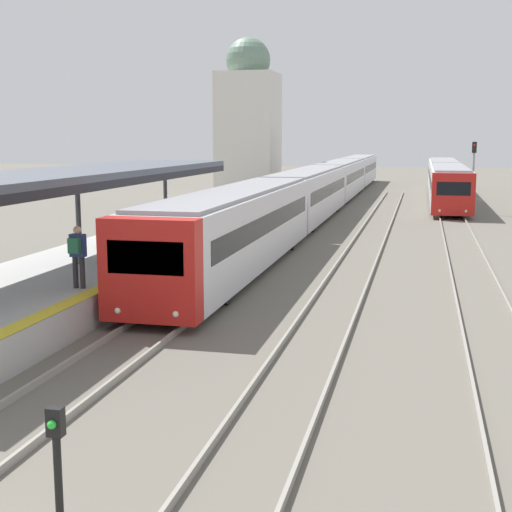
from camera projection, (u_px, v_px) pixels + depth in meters
The scene contains 7 objects.
platform_canopy at pixel (78, 174), 22.15m from camera, with size 4.00×19.59×2.97m.
person_on_platform at pixel (77, 252), 18.72m from camera, with size 0.40×0.40×1.66m.
train_near at pixel (327, 184), 49.94m from camera, with size 2.57×67.65×3.00m.
train_far at pixel (446, 179), 57.51m from camera, with size 2.53×32.04×2.91m.
signal_post_near at pixel (57, 456), 8.63m from camera, with size 0.20×0.21×1.63m.
signal_mast_far at pixel (473, 168), 45.75m from camera, with size 0.28×0.29×4.61m.
distant_domed_building at pixel (248, 122), 58.94m from camera, with size 4.73×4.73×12.96m.
Camera 1 is at (6.53, -5.11, 4.81)m, focal length 50.00 mm.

